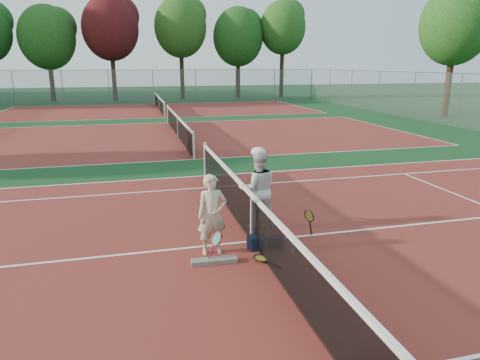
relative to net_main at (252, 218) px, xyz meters
name	(u,v)px	position (x,y,z in m)	size (l,w,h in m)	color
ground	(252,241)	(0.00, 0.00, -0.51)	(130.00, 130.00, 0.00)	#0E3416
court_main	(252,241)	(0.00, 0.00, -0.51)	(23.77, 10.97, 0.01)	maroon
court_far_a	(178,137)	(0.00, 13.50, -0.51)	(23.77, 10.97, 0.01)	maroon
court_far_b	(159,110)	(0.00, 27.00, -0.51)	(23.77, 10.97, 0.01)	maroon
net_main	(252,218)	(0.00, 0.00, 0.00)	(0.10, 10.98, 1.02)	black
net_far_a	(178,126)	(0.00, 13.50, 0.00)	(0.10, 10.98, 1.02)	black
net_far_b	(159,103)	(0.00, 27.00, 0.00)	(0.10, 10.98, 1.02)	black
fence_back	(153,86)	(0.00, 34.00, 0.99)	(32.00, 0.06, 3.00)	slate
player_a	(212,215)	(-0.87, -0.33, 0.26)	(0.56, 0.37, 1.54)	#BCB191
player_b	(258,189)	(0.35, 0.76, 0.36)	(0.84, 0.66, 1.74)	silver
racket_red	(216,246)	(-0.86, -0.64, -0.24)	(0.32, 0.27, 0.54)	maroon
racket_black_held	(309,223)	(1.23, -0.04, -0.22)	(0.18, 0.27, 0.59)	black
racket_spare	(261,259)	(-0.09, -0.91, -0.47)	(0.60, 0.27, 0.09)	black
sports_bag_navy	(257,242)	(0.01, -0.35, -0.37)	(0.35, 0.24, 0.27)	black
sports_bag_purple	(276,242)	(0.38, -0.41, -0.40)	(0.28, 0.19, 0.23)	black
net_cover_canvas	(214,261)	(-0.93, -0.78, -0.47)	(0.84, 0.19, 0.09)	#66625D
water_bottle	(293,246)	(0.61, -0.72, -0.36)	(0.09, 0.09, 0.30)	silver
tree_back_1	(47,38)	(-9.39, 37.66, 5.40)	(5.18, 5.18, 8.91)	#382314
tree_back_maroon	(110,28)	(-3.59, 37.31, 6.32)	(5.36, 5.36, 9.94)	#382314
tree_back_3	(180,27)	(3.21, 37.93, 6.58)	(5.26, 5.26, 10.14)	#382314
tree_back_4	(238,37)	(9.19, 37.83, 5.73)	(5.26, 5.26, 9.28)	#382314
tree_back_5	(283,28)	(13.86, 37.15, 6.67)	(4.81, 4.81, 9.99)	#382314
tree_right_1	(455,25)	(18.74, 17.42, 5.44)	(4.52, 4.52, 8.58)	#382314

